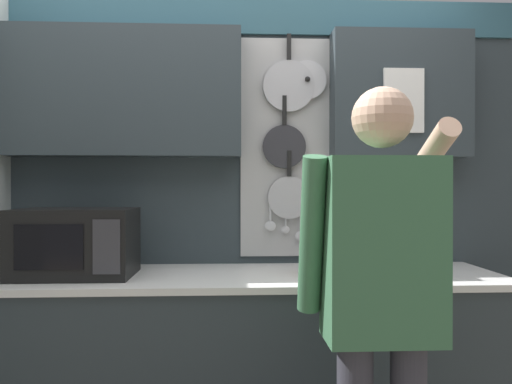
{
  "coord_description": "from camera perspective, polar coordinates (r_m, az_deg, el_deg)",
  "views": [
    {
      "loc": [
        -0.06,
        -2.33,
        1.32
      ],
      "look_at": [
        0.07,
        0.22,
        1.3
      ],
      "focal_mm": 35.0,
      "sensor_mm": 36.0,
      "label": 1
    }
  ],
  "objects": [
    {
      "name": "back_wall_unit",
      "position": [
        2.63,
        -1.92,
        3.36
      ],
      "size": [
        2.97,
        0.22,
        2.32
      ],
      "color": "#2D383D",
      "rests_on": "ground_plane"
    },
    {
      "name": "base_cabinet_counter",
      "position": [
        2.48,
        -1.4,
        -19.86
      ],
      "size": [
        2.4,
        0.66,
        0.92
      ],
      "color": "#2D383D",
      "rests_on": "ground_plane"
    },
    {
      "name": "person",
      "position": [
        1.75,
        14.1,
        -10.6
      ],
      "size": [
        0.54,
        0.61,
        1.65
      ],
      "color": "#383842",
      "rests_on": "ground_plane"
    },
    {
      "name": "utensil_crock",
      "position": [
        2.45,
        15.42,
        -6.96
      ],
      "size": [
        0.12,
        0.12,
        0.34
      ],
      "color": "white",
      "rests_on": "base_cabinet_counter"
    },
    {
      "name": "knife_block",
      "position": [
        2.36,
        6.99,
        -6.9
      ],
      "size": [
        0.12,
        0.16,
        0.28
      ],
      "color": "brown",
      "rests_on": "base_cabinet_counter"
    },
    {
      "name": "microwave",
      "position": [
        2.42,
        -19.89,
        -5.45
      ],
      "size": [
        0.52,
        0.36,
        0.31
      ],
      "color": "black",
      "rests_on": "base_cabinet_counter"
    }
  ]
}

